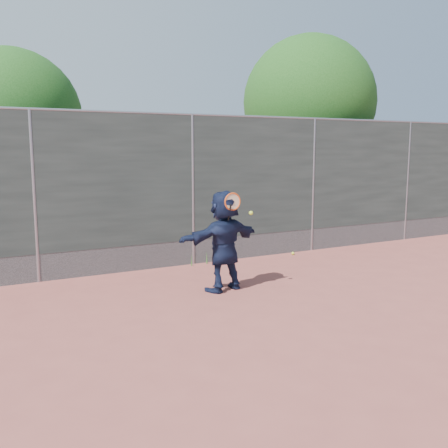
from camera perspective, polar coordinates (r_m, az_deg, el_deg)
name	(u,v)px	position (r m, az deg, el deg)	size (l,w,h in m)	color
ground	(293,313)	(7.33, 7.92, -10.08)	(80.00, 80.00, 0.00)	#9E4C42
player	(224,241)	(8.22, 0.00, -1.92)	(1.55, 0.49, 1.67)	#141C38
ball_ground	(293,253)	(11.19, 7.88, -3.34)	(0.07, 0.07, 0.07)	#C3DA30
fence	(193,187)	(10.03, -3.61, 4.28)	(20.00, 0.06, 3.03)	#38423D
swing_action	(234,204)	(7.98, 1.17, 2.31)	(0.48, 0.19, 0.51)	#DF4D15
tree_right	(313,106)	(14.41, 10.16, 13.09)	(3.78, 3.60, 5.39)	#382314
tree_left	(20,121)	(12.26, -22.29, 10.81)	(3.15, 3.00, 4.53)	#382314
weed_clump	(209,257)	(10.26, -1.76, -3.79)	(0.68, 0.07, 0.30)	#387226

